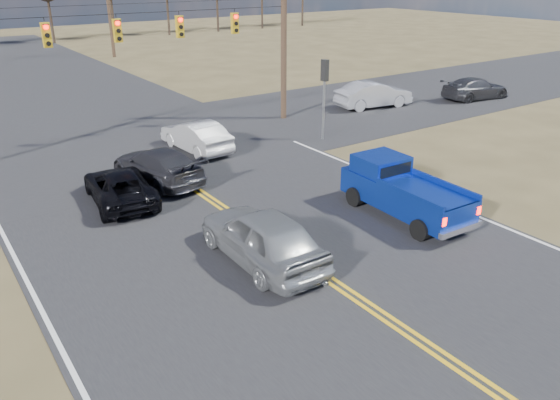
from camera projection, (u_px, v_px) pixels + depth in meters
ground at (415, 338)px, 12.56m from camera, size 160.00×160.00×0.00m
road_main at (209, 199)px, 20.11m from camera, size 14.00×120.00×0.02m
road_cross at (130, 146)px, 26.14m from camera, size 120.00×12.00×0.02m
signal_gantry at (131, 36)px, 24.25m from camera, size 19.60×4.83×10.00m
utility_poles at (126, 34)px, 23.33m from camera, size 19.60×58.32×10.00m
treeline at (61, 9)px, 30.66m from camera, size 87.00×117.80×7.40m
pickup_truck at (402, 191)px, 18.53m from camera, size 2.10×4.94×1.83m
silver_suv at (262, 236)px, 15.55m from camera, size 1.98×4.79×1.62m
black_suv at (120, 186)px, 19.64m from camera, size 2.52×4.55×1.21m
white_car_queue at (196, 136)px, 25.18m from camera, size 1.78×4.36×1.41m
dgrey_car_queue at (158, 165)px, 21.49m from camera, size 2.60×4.94×1.36m
cross_car_east_near at (374, 95)px, 33.01m from camera, size 2.41×4.95×1.56m
cross_car_east_far at (475, 89)px, 35.12m from camera, size 2.58×4.90×1.36m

